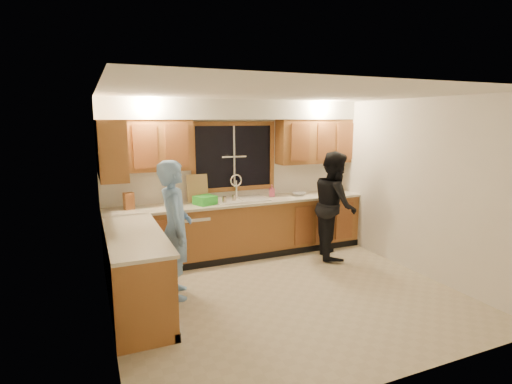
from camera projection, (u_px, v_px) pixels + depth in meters
floor at (286, 294)px, 5.11m from camera, size 4.20×4.20×0.00m
ceiling at (289, 94)px, 4.66m from camera, size 4.20×4.20×0.00m
wall_back at (234, 178)px, 6.60m from camera, size 4.20×0.00×4.20m
wall_left at (105, 214)px, 4.07m from camera, size 0.00×3.80×3.80m
wall_right at (418, 187)px, 5.70m from camera, size 0.00×3.80×3.80m
base_cabinets_back at (241, 229)px, 6.48m from camera, size 4.20×0.60×0.88m
base_cabinets_left at (135, 273)px, 4.65m from camera, size 0.60×1.90×0.88m
countertop_back at (241, 202)px, 6.38m from camera, size 4.20×0.63×0.04m
countertop_left at (135, 235)px, 4.57m from camera, size 0.63×1.90×0.04m
upper_cabinets_left at (145, 146)px, 5.80m from camera, size 1.35×0.33×0.75m
upper_cabinets_right at (314, 141)px, 6.90m from camera, size 1.35×0.33×0.75m
upper_cabinets_return at (111, 150)px, 5.05m from camera, size 0.33×0.90×0.75m
soffit at (237, 110)px, 6.25m from camera, size 4.20×0.35×0.30m
window_frame at (234, 157)px, 6.53m from camera, size 1.44×0.03×1.14m
sink at (241, 204)px, 6.41m from camera, size 0.86×0.52×0.57m
dishwasher at (190, 237)px, 6.15m from camera, size 0.60×0.56×0.82m
stove at (142, 291)px, 4.13m from camera, size 0.58×0.75×0.90m
man at (175, 229)px, 4.93m from camera, size 0.50×0.68×1.72m
woman at (334, 205)px, 6.38m from camera, size 0.92×1.02×1.71m
knife_block at (129, 201)px, 5.75m from camera, size 0.16×0.14×0.25m
cutting_board at (197, 188)px, 6.26m from camera, size 0.33×0.14×0.43m
dish_crate at (205, 200)px, 6.09m from camera, size 0.36×0.35×0.13m
soap_bottle at (272, 191)px, 6.71m from camera, size 0.12×0.12×0.20m
bowl at (299, 194)px, 6.82m from camera, size 0.23×0.23×0.06m
can_left at (224, 200)px, 6.11m from camera, size 0.07×0.07×0.12m
can_right at (234, 199)px, 6.26m from camera, size 0.08×0.08×0.11m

